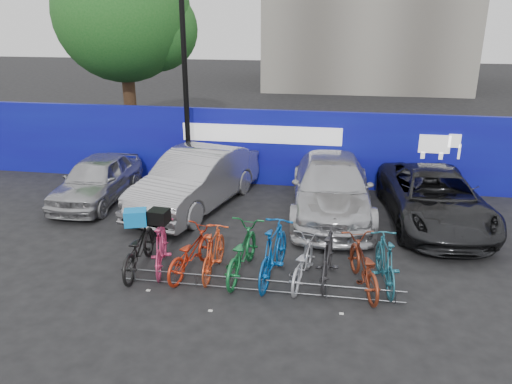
% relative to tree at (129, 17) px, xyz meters
% --- Properties ---
extents(ground, '(100.00, 100.00, 0.00)m').
position_rel_tree_xyz_m(ground, '(6.77, -10.06, -5.07)').
color(ground, black).
rests_on(ground, ground).
extents(hoarding, '(22.00, 0.18, 2.40)m').
position_rel_tree_xyz_m(hoarding, '(6.78, -4.06, -3.86)').
color(hoarding, '#0E0A8B').
rests_on(hoarding, ground).
extents(tree, '(5.40, 5.20, 7.80)m').
position_rel_tree_xyz_m(tree, '(0.00, 0.00, 0.00)').
color(tree, '#382314').
rests_on(tree, ground).
extents(lamppost, '(0.25, 0.50, 6.11)m').
position_rel_tree_xyz_m(lamppost, '(3.57, -4.66, -1.80)').
color(lamppost, black).
rests_on(lamppost, ground).
extents(bike_rack, '(5.60, 0.03, 0.30)m').
position_rel_tree_xyz_m(bike_rack, '(6.77, -10.66, -4.91)').
color(bike_rack, '#595B60').
rests_on(bike_rack, ground).
extents(car_0, '(1.58, 3.89, 1.32)m').
position_rel_tree_xyz_m(car_0, '(1.31, -6.37, -4.41)').
color(car_0, '#ABACB0').
rests_on(car_0, ground).
extents(car_1, '(2.91, 5.17, 1.61)m').
position_rel_tree_xyz_m(car_1, '(4.28, -6.36, -4.26)').
color(car_1, '#A0A0A4').
rests_on(car_1, ground).
extents(car_2, '(2.39, 5.31, 1.51)m').
position_rel_tree_xyz_m(car_2, '(8.04, -6.24, -4.31)').
color(car_2, '#B7B8BC').
rests_on(car_2, ground).
extents(car_3, '(2.72, 5.16, 1.38)m').
position_rel_tree_xyz_m(car_3, '(10.68, -6.48, -4.38)').
color(car_3, black).
rests_on(car_3, ground).
extents(bike_0, '(0.83, 2.03, 1.04)m').
position_rel_tree_xyz_m(bike_0, '(4.08, -10.15, -4.55)').
color(bike_0, black).
rests_on(bike_0, ground).
extents(bike_1, '(0.90, 1.85, 1.07)m').
position_rel_tree_xyz_m(bike_1, '(4.55, -10.04, -4.53)').
color(bike_1, '#C93262').
rests_on(bike_1, ground).
extents(bike_2, '(1.06, 1.93, 0.96)m').
position_rel_tree_xyz_m(bike_2, '(5.22, -10.10, -4.59)').
color(bike_2, red).
rests_on(bike_2, ground).
extents(bike_3, '(0.52, 1.70, 1.02)m').
position_rel_tree_xyz_m(bike_3, '(5.71, -10.07, -4.56)').
color(bike_3, '#E64D22').
rests_on(bike_3, ground).
extents(bike_4, '(0.89, 2.08, 1.06)m').
position_rel_tree_xyz_m(bike_4, '(6.28, -10.02, -4.54)').
color(bike_4, '#176D33').
rests_on(bike_4, ground).
extents(bike_5, '(0.86, 2.11, 1.23)m').
position_rel_tree_xyz_m(bike_5, '(6.97, -10.09, -4.45)').
color(bike_5, '#0A4C9E').
rests_on(bike_5, ground).
extents(bike_6, '(0.86, 1.82, 0.92)m').
position_rel_tree_xyz_m(bike_6, '(7.56, -10.11, -4.61)').
color(bike_6, '#AAABB2').
rests_on(bike_6, ground).
extents(bike_7, '(0.66, 1.86, 1.10)m').
position_rel_tree_xyz_m(bike_7, '(8.06, -9.98, -4.52)').
color(bike_7, '#27272A').
rests_on(bike_7, ground).
extents(bike_8, '(1.11, 2.03, 1.01)m').
position_rel_tree_xyz_m(bike_8, '(8.76, -10.15, -4.56)').
color(bike_8, maroon).
rests_on(bike_8, ground).
extents(bike_9, '(0.72, 1.83, 1.07)m').
position_rel_tree_xyz_m(bike_9, '(9.20, -9.98, -4.53)').
color(bike_9, '#1F6376').
rests_on(bike_9, ground).
extents(cargo_crate, '(0.54, 0.47, 0.32)m').
position_rel_tree_xyz_m(cargo_crate, '(4.08, -10.15, -3.86)').
color(cargo_crate, '#0C76C9').
rests_on(cargo_crate, bike_0).
extents(cargo_topcase, '(0.43, 0.39, 0.29)m').
position_rel_tree_xyz_m(cargo_topcase, '(4.55, -10.04, -3.85)').
color(cargo_topcase, black).
rests_on(cargo_topcase, bike_1).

